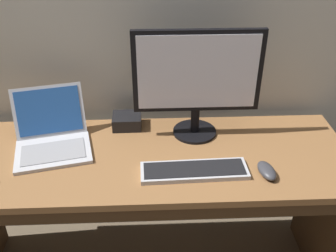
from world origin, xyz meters
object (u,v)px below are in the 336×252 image
(wired_keyboard, at_px, (194,171))
(computer_mouse, at_px, (267,171))
(laptop_silver, at_px, (52,138))
(external_drive_box, at_px, (127,121))
(external_monitor, at_px, (197,79))

(wired_keyboard, relative_size, computer_mouse, 3.62)
(laptop_silver, xyz_separation_m, external_drive_box, (0.31, 0.15, -0.02))
(laptop_silver, height_order, external_drive_box, laptop_silver)
(wired_keyboard, height_order, computer_mouse, computer_mouse)
(laptop_silver, height_order, wired_keyboard, laptop_silver)
(laptop_silver, relative_size, external_drive_box, 2.87)
(laptop_silver, xyz_separation_m, external_monitor, (0.62, 0.07, 0.23))
(computer_mouse, bearing_deg, external_drive_box, 136.27)
(laptop_silver, relative_size, external_monitor, 0.70)
(external_monitor, height_order, wired_keyboard, external_monitor)
(laptop_silver, xyz_separation_m, computer_mouse, (0.87, -0.23, -0.03))
(laptop_silver, bearing_deg, external_monitor, 6.50)
(wired_keyboard, xyz_separation_m, computer_mouse, (0.28, -0.02, 0.01))
(laptop_silver, bearing_deg, computer_mouse, -14.63)
(wired_keyboard, bearing_deg, external_monitor, 83.60)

